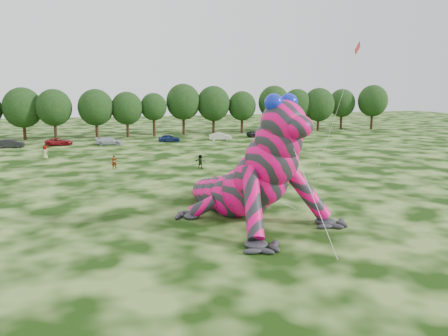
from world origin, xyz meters
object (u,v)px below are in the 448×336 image
at_px(tree_13, 274,109).
at_px(tree_8, 127,115).
at_px(car_2, 59,142).
at_px(car_5, 220,136).
at_px(tree_15, 319,109).
at_px(tree_16, 342,109).
at_px(tree_5, 23,114).
at_px(spectator_3, 274,147).
at_px(tree_6, 54,115).
at_px(spectator_4, 45,152).
at_px(tree_14, 297,110).
at_px(car_3, 110,141).
at_px(tree_17, 372,107).
at_px(tree_7, 96,114).
at_px(tree_11, 213,110).
at_px(spectator_5, 200,162).
at_px(inflatable_gecko, 235,155).
at_px(car_7, 288,135).
at_px(tree_10, 183,109).
at_px(spectator_0, 114,162).
at_px(spectator_2, 268,146).
at_px(car_4, 169,138).
at_px(flying_kite, 355,57).
at_px(car_1, 10,143).
at_px(car_6, 259,134).
at_px(tree_12, 242,112).

bearing_deg(tree_13, tree_8, -179.74).
distance_m(car_2, car_5, 28.44).
xyz_separation_m(tree_15, tree_16, (6.97, 1.60, -0.13)).
distance_m(tree_5, spectator_3, 48.10).
distance_m(tree_5, tree_6, 5.84).
height_order(tree_8, spectator_4, tree_8).
height_order(tree_14, car_3, tree_14).
xyz_separation_m(tree_15, tree_17, (13.47, -1.11, 0.33)).
bearing_deg(spectator_3, tree_7, 45.09).
xyz_separation_m(tree_6, tree_13, (44.69, 0.44, 0.32)).
bearing_deg(tree_11, spectator_5, -108.39).
relative_size(inflatable_gecko, car_2, 4.19).
relative_size(car_5, car_7, 0.99).
height_order(tree_10, spectator_5, tree_10).
bearing_deg(tree_13, tree_14, 14.15).
height_order(spectator_3, spectator_0, spectator_3).
height_order(spectator_2, spectator_5, spectator_5).
xyz_separation_m(tree_8, car_4, (6.50, -9.50, -3.80)).
distance_m(tree_16, spectator_4, 68.28).
relative_size(flying_kite, tree_15, 1.50).
relative_size(inflatable_gecko, spectator_4, 10.16).
xyz_separation_m(car_7, spectator_4, (-43.01, -12.89, 0.31)).
height_order(tree_11, car_7, tree_11).
relative_size(tree_13, tree_17, 0.98).
bearing_deg(spectator_3, spectator_2, 8.06).
relative_size(flying_kite, car_2, 3.19).
bearing_deg(spectator_0, tree_15, 41.77).
bearing_deg(car_1, spectator_0, -147.15).
relative_size(tree_5, car_6, 2.01).
height_order(tree_6, car_1, tree_6).
distance_m(tree_11, car_5, 12.15).
distance_m(tree_8, tree_14, 37.72).
height_order(tree_8, spectator_0, tree_8).
relative_size(tree_14, car_1, 2.15).
bearing_deg(spectator_0, car_5, 54.72).
relative_size(tree_14, tree_16, 1.00).
bearing_deg(car_1, spectator_5, -135.76).
xyz_separation_m(car_1, car_6, (44.88, 2.55, -0.04)).
bearing_deg(car_1, car_6, -85.47).
xyz_separation_m(tree_16, car_1, (-69.50, -12.01, -3.97)).
xyz_separation_m(tree_11, car_1, (-37.84, -10.83, -4.32)).
distance_m(tree_6, car_5, 31.22).
bearing_deg(car_6, tree_12, 2.51).
bearing_deg(tree_13, tree_10, 175.79).
bearing_deg(flying_kite, tree_7, 115.78).
xyz_separation_m(tree_6, spectator_2, (32.37, -25.35, -3.90)).
distance_m(inflatable_gecko, tree_16, 75.36).
height_order(car_2, spectator_5, spectator_5).
relative_size(tree_14, car_3, 2.03).
bearing_deg(inflatable_gecko, tree_12, 45.96).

